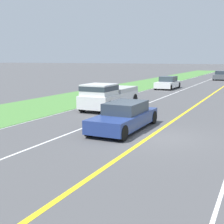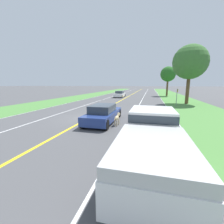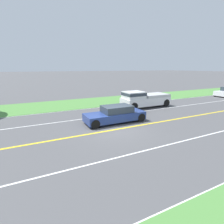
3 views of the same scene
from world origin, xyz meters
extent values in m
plane|color=#4C4C4F|center=(0.00, 0.00, 0.00)|extent=(400.00, 400.00, 0.00)
cube|color=yellow|center=(0.00, 0.00, 0.00)|extent=(0.18, 160.00, 0.01)
cube|color=white|center=(7.00, 0.00, 0.00)|extent=(0.14, 160.00, 0.01)
cube|color=white|center=(3.50, 0.00, 0.00)|extent=(0.10, 160.00, 0.01)
cube|color=navy|center=(1.57, -0.67, 0.49)|extent=(1.76, 4.76, 0.60)
cube|color=#2D3842|center=(1.57, -0.86, 1.05)|extent=(1.52, 2.28, 0.52)
cylinder|color=black|center=(2.36, 1.28, 0.33)|extent=(0.22, 0.67, 0.67)
cylinder|color=black|center=(2.36, -2.61, 0.33)|extent=(0.22, 0.67, 0.67)
cylinder|color=black|center=(0.77, 1.28, 0.33)|extent=(0.22, 0.67, 0.67)
cylinder|color=black|center=(0.77, -2.61, 0.33)|extent=(0.22, 0.67, 0.67)
ellipsoid|color=#D1B784|center=(2.76, -1.41, 0.54)|extent=(0.27, 0.68, 0.29)
cylinder|color=#D1B784|center=(2.86, -1.19, 0.20)|extent=(0.07, 0.07, 0.39)
cylinder|color=#D1B784|center=(2.82, -1.65, 0.20)|extent=(0.07, 0.07, 0.39)
cylinder|color=#D1B784|center=(2.71, -1.17, 0.20)|extent=(0.07, 0.07, 0.39)
cylinder|color=#D1B784|center=(2.67, -1.64, 0.20)|extent=(0.07, 0.07, 0.39)
cylinder|color=#D1B784|center=(2.79, -1.13, 0.65)|extent=(0.15, 0.19, 0.18)
sphere|color=#D1B784|center=(2.80, -1.01, 0.71)|extent=(0.24, 0.24, 0.23)
ellipsoid|color=#331E14|center=(2.81, -0.86, 0.70)|extent=(0.11, 0.11, 0.09)
cone|color=tan|center=(2.86, -1.03, 0.80)|extent=(0.08, 0.08, 0.10)
cone|color=tan|center=(2.73, -1.02, 0.80)|extent=(0.08, 0.08, 0.10)
cylinder|color=#D1B784|center=(2.73, -1.85, 0.58)|extent=(0.07, 0.25, 0.25)
cube|color=silver|center=(5.03, -6.22, 0.66)|extent=(2.02, 5.35, 0.82)
cube|color=silver|center=(5.03, -4.67, 1.41)|extent=(1.78, 2.02, 0.70)
cube|color=#2D3842|center=(5.03, -4.67, 1.52)|extent=(1.80, 2.04, 0.31)
cube|color=beige|center=(5.03, -7.35, 1.21)|extent=(1.98, 3.04, 0.29)
cylinder|color=black|center=(5.95, -4.12, 0.41)|extent=(0.22, 0.82, 0.82)
cylinder|color=black|center=(5.95, -8.33, 0.41)|extent=(0.22, 0.82, 0.82)
cylinder|color=black|center=(4.11, -4.12, 0.41)|extent=(0.22, 0.82, 0.82)
cylinder|color=black|center=(4.11, -8.33, 0.41)|extent=(0.22, 0.82, 0.82)
cube|color=white|center=(5.39, -21.78, 0.50)|extent=(1.84, 4.49, 0.64)
cube|color=#2D3842|center=(5.39, -21.96, 1.10)|extent=(1.59, 2.16, 0.57)
cylinder|color=black|center=(6.23, -19.95, 0.32)|extent=(0.22, 0.64, 0.64)
cylinder|color=black|center=(6.23, -23.61, 0.32)|extent=(0.22, 0.64, 0.64)
cylinder|color=black|center=(4.56, -19.95, 0.32)|extent=(0.22, 0.64, 0.64)
cylinder|color=black|center=(4.56, -23.61, 0.32)|extent=(0.22, 0.64, 0.64)
cube|color=#51565B|center=(1.84, -40.24, 0.54)|extent=(1.88, 4.73, 0.71)
cube|color=#2D3842|center=(1.84, -40.43, 1.17)|extent=(1.62, 2.27, 0.54)
cylinder|color=black|center=(2.69, -38.30, 0.33)|extent=(0.22, 0.67, 0.67)
cylinder|color=black|center=(2.69, -42.17, 0.33)|extent=(0.22, 0.67, 0.67)
camera|label=1|loc=(-4.21, 12.66, 3.33)|focal=50.00mm
camera|label=2|loc=(4.90, -11.14, 2.80)|focal=24.00mm
camera|label=3|loc=(-10.16, 5.37, 4.19)|focal=28.00mm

